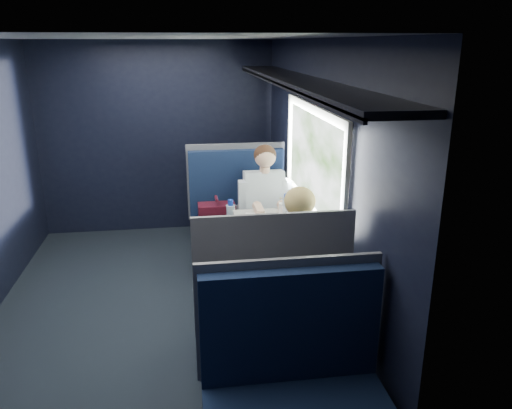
{
  "coord_description": "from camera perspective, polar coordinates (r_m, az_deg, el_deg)",
  "views": [
    {
      "loc": [
        0.31,
        -4.0,
        2.27
      ],
      "look_at": [
        0.9,
        0.0,
        0.95
      ],
      "focal_mm": 35.0,
      "sensor_mm": 36.0,
      "label": 1
    }
  ],
  "objects": [
    {
      "name": "seat_row_back",
      "position": [
        2.93,
        4.45,
        -21.37
      ],
      "size": [
        1.04,
        0.51,
        1.16
      ],
      "color": "black",
      "rests_on": "ground"
    },
    {
      "name": "papers",
      "position": [
        4.29,
        1.91,
        -2.78
      ],
      "size": [
        0.72,
        0.9,
        0.01
      ],
      "primitive_type": "cube",
      "rotation": [
        0.0,
        0.0,
        -0.23
      ],
      "color": "white",
      "rests_on": "table"
    },
    {
      "name": "room_shell",
      "position": [
        4.08,
        -12.34,
        6.49
      ],
      "size": [
        3.0,
        4.4,
        2.4
      ],
      "color": "black",
      "rests_on": "ground"
    },
    {
      "name": "ground",
      "position": [
        4.61,
        -11.39,
        -11.88
      ],
      "size": [
        2.8,
        4.2,
        0.01
      ],
      "primitive_type": "cube",
      "color": "black"
    },
    {
      "name": "bottle_small",
      "position": [
        4.56,
        3.42,
        -0.24
      ],
      "size": [
        0.06,
        0.06,
        0.22
      ],
      "color": "silver",
      "rests_on": "table"
    },
    {
      "name": "cup",
      "position": [
        4.67,
        3.08,
        -0.43
      ],
      "size": [
        0.08,
        0.08,
        0.1
      ],
      "primitive_type": "cylinder",
      "color": "white",
      "rests_on": "table"
    },
    {
      "name": "seat_bay_far",
      "position": [
        3.67,
        1.24,
        -12.27
      ],
      "size": [
        1.04,
        0.62,
        1.26
      ],
      "color": "black",
      "rests_on": "ground"
    },
    {
      "name": "seat_row_front",
      "position": [
        6.11,
        -2.92,
        0.33
      ],
      "size": [
        1.04,
        0.51,
        1.16
      ],
      "color": "black",
      "rests_on": "ground"
    },
    {
      "name": "man",
      "position": [
        5.01,
        1.1,
        0.04
      ],
      "size": [
        0.53,
        0.56,
        1.32
      ],
      "color": "black",
      "rests_on": "ground"
    },
    {
      "name": "table",
      "position": [
        4.37,
        1.72,
        -3.5
      ],
      "size": [
        0.62,
        1.0,
        0.74
      ],
      "color": "#54565E",
      "rests_on": "ground"
    },
    {
      "name": "woman",
      "position": [
        3.72,
        4.67,
        -6.47
      ],
      "size": [
        0.53,
        0.56,
        1.32
      ],
      "color": "black",
      "rests_on": "ground"
    },
    {
      "name": "laptop",
      "position": [
        4.37,
        3.89,
        -1.62
      ],
      "size": [
        0.29,
        0.34,
        0.22
      ],
      "color": "silver",
      "rests_on": "table"
    },
    {
      "name": "seat_bay_near",
      "position": [
        5.23,
        -2.08,
        -2.58
      ],
      "size": [
        1.04,
        0.62,
        1.26
      ],
      "color": "black",
      "rests_on": "ground"
    }
  ]
}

